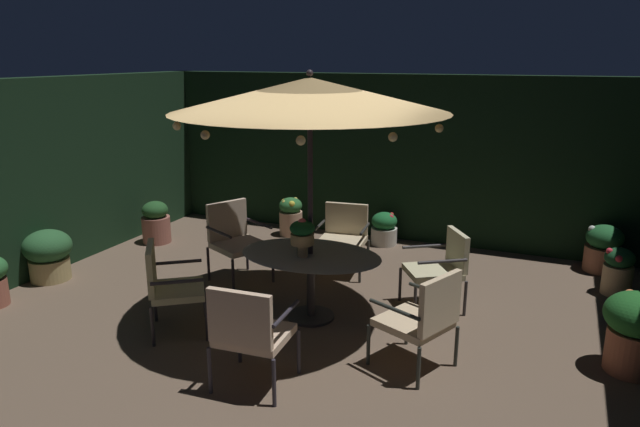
% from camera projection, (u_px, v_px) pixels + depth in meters
% --- Properties ---
extents(ground_plane, '(8.11, 7.44, 0.02)m').
position_uv_depth(ground_plane, '(298.00, 327.00, 6.26)').
color(ground_plane, brown).
extents(hedge_backdrop_rear, '(8.11, 0.30, 2.57)m').
position_uv_depth(hedge_backdrop_rear, '(393.00, 157.00, 9.09)').
color(hedge_backdrop_rear, black).
rests_on(hedge_backdrop_rear, ground_plane).
extents(hedge_backdrop_left, '(0.30, 7.44, 2.57)m').
position_uv_depth(hedge_backdrop_left, '(21.00, 181.00, 7.38)').
color(hedge_backdrop_left, black).
rests_on(hedge_backdrop_left, ground_plane).
extents(patio_dining_table, '(1.58, 1.10, 0.76)m').
position_uv_depth(patio_dining_table, '(311.00, 265.00, 6.31)').
color(patio_dining_table, '#322D2D').
rests_on(patio_dining_table, ground_plane).
extents(patio_umbrella, '(2.86, 2.86, 2.70)m').
position_uv_depth(patio_umbrella, '(310.00, 95.00, 5.82)').
color(patio_umbrella, '#322931').
rests_on(patio_umbrella, ground_plane).
extents(centerpiece_planter, '(0.27, 0.27, 0.42)m').
position_uv_depth(centerpiece_planter, '(302.00, 233.00, 6.11)').
color(centerpiece_planter, tan).
rests_on(centerpiece_planter, patio_dining_table).
extents(patio_chair_north, '(0.81, 0.82, 0.97)m').
position_uv_depth(patio_chair_north, '(168.00, 282.00, 5.99)').
color(patio_chair_north, '#302B2C').
rests_on(patio_chair_north, ground_plane).
extents(patio_chair_northeast, '(0.67, 0.63, 0.99)m').
position_uv_depth(patio_chair_northeast, '(249.00, 330.00, 4.94)').
color(patio_chair_northeast, '#2E2B34').
rests_on(patio_chair_northeast, ground_plane).
extents(patio_chair_east, '(0.81, 0.80, 0.98)m').
position_uv_depth(patio_chair_east, '(423.00, 316.00, 5.25)').
color(patio_chair_east, '#2C312C').
rests_on(patio_chair_east, ground_plane).
extents(patio_chair_southeast, '(0.82, 0.80, 0.91)m').
position_uv_depth(patio_chair_southeast, '(441.00, 264.00, 6.59)').
color(patio_chair_southeast, '#302D2E').
rests_on(patio_chair_southeast, ground_plane).
extents(patio_chair_south, '(0.71, 0.63, 0.91)m').
position_uv_depth(patio_chair_south, '(344.00, 233.00, 7.73)').
color(patio_chair_south, '#2F2F2C').
rests_on(patio_chair_south, ground_plane).
extents(patio_chair_southwest, '(0.84, 0.84, 1.01)m').
position_uv_depth(patio_chair_southwest, '(235.00, 236.00, 7.43)').
color(patio_chair_southwest, '#31292E').
rests_on(patio_chair_southwest, ground_plane).
extents(potted_plant_right_far, '(0.48, 0.48, 0.64)m').
position_uv_depth(potted_plant_right_far, '(604.00, 248.00, 7.79)').
color(potted_plant_right_far, '#AA6649').
rests_on(potted_plant_right_far, ground_plane).
extents(potted_plant_back_right, '(0.38, 0.38, 0.62)m').
position_uv_depth(potted_plant_back_right, '(291.00, 216.00, 9.37)').
color(potted_plant_back_right, tan).
rests_on(potted_plant_back_right, ground_plane).
extents(potted_plant_front_corner, '(0.44, 0.44, 0.66)m').
position_uv_depth(potted_plant_front_corner, '(156.00, 222.00, 8.99)').
color(potted_plant_front_corner, '#A26051').
rests_on(potted_plant_front_corner, ground_plane).
extents(potted_plant_back_center, '(0.40, 0.40, 0.51)m').
position_uv_depth(potted_plant_back_center, '(384.00, 228.00, 8.91)').
color(potted_plant_back_center, beige).
rests_on(potted_plant_back_center, ground_plane).
extents(potted_plant_left_near, '(0.35, 0.36, 0.59)m').
position_uv_depth(potted_plant_left_near, '(618.00, 270.00, 7.03)').
color(potted_plant_left_near, tan).
rests_on(potted_plant_left_near, ground_plane).
extents(potted_plant_left_far, '(0.58, 0.58, 0.77)m').
position_uv_depth(potted_plant_left_far, '(635.00, 329.00, 5.26)').
color(potted_plant_left_far, '#AF5F41').
rests_on(potted_plant_left_far, ground_plane).
extents(potted_plant_right_near, '(0.61, 0.61, 0.67)m').
position_uv_depth(potted_plant_right_near, '(48.00, 253.00, 7.48)').
color(potted_plant_right_near, tan).
rests_on(potted_plant_right_near, ground_plane).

